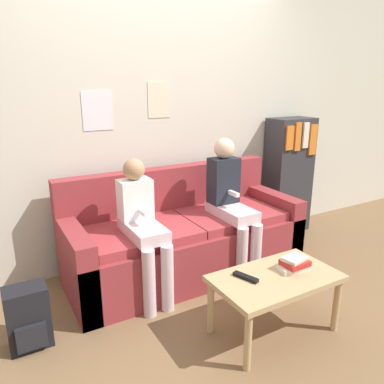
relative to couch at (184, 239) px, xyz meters
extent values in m
plane|color=brown|center=(0.00, -0.50, -0.30)|extent=(10.00, 10.00, 0.00)
cube|color=beige|center=(0.00, 0.48, 1.00)|extent=(8.00, 0.06, 2.60)
cube|color=silver|center=(-0.54, 0.44, 1.06)|extent=(0.24, 0.00, 0.31)
cube|color=beige|center=(0.00, 0.44, 1.13)|extent=(0.20, 0.00, 0.30)
cube|color=maroon|center=(0.00, -0.04, -0.08)|extent=(1.96, 0.77, 0.43)
cube|color=maroon|center=(0.00, 0.28, 0.35)|extent=(1.96, 0.14, 0.44)
cube|color=maroon|center=(-0.91, -0.04, 0.00)|extent=(0.14, 0.77, 0.59)
cube|color=maroon|center=(0.91, -0.04, 0.00)|extent=(0.14, 0.77, 0.59)
cube|color=#A1343A|center=(-0.42, -0.07, 0.17)|extent=(0.82, 0.61, 0.07)
cube|color=#A1343A|center=(0.42, -0.07, 0.17)|extent=(0.82, 0.61, 0.07)
cube|color=tan|center=(0.12, -1.00, 0.09)|extent=(0.80, 0.47, 0.04)
cylinder|color=tan|center=(-0.24, -1.20, -0.11)|extent=(0.04, 0.04, 0.37)
cylinder|color=tan|center=(0.48, -1.20, -0.11)|extent=(0.04, 0.04, 0.37)
cylinder|color=tan|center=(-0.24, -0.81, -0.11)|extent=(0.04, 0.04, 0.37)
cylinder|color=tan|center=(0.48, -0.81, -0.11)|extent=(0.04, 0.04, 0.37)
cylinder|color=silver|center=(-0.52, -0.45, -0.05)|extent=(0.09, 0.09, 0.50)
cylinder|color=silver|center=(-0.38, -0.45, -0.05)|extent=(0.09, 0.09, 0.50)
cube|color=silver|center=(-0.45, -0.20, 0.25)|extent=(0.23, 0.48, 0.09)
cube|color=white|center=(-0.45, -0.07, 0.44)|extent=(0.24, 0.16, 0.30)
sphere|color=tan|center=(-0.45, -0.07, 0.67)|extent=(0.16, 0.16, 0.16)
cube|color=white|center=(-0.45, -0.22, 0.38)|extent=(0.03, 0.12, 0.03)
cylinder|color=silver|center=(0.27, -0.45, -0.05)|extent=(0.09, 0.09, 0.50)
cylinder|color=silver|center=(0.41, -0.45, -0.05)|extent=(0.09, 0.09, 0.50)
cube|color=silver|center=(0.34, -0.20, 0.25)|extent=(0.23, 0.48, 0.09)
cube|color=#1E232D|center=(0.34, -0.07, 0.48)|extent=(0.24, 0.16, 0.38)
sphere|color=beige|center=(0.34, -0.07, 0.76)|extent=(0.17, 0.17, 0.17)
cube|color=white|center=(0.34, -0.22, 0.41)|extent=(0.03, 0.12, 0.03)
cube|color=black|center=(-0.07, -0.94, 0.12)|extent=(0.09, 0.17, 0.02)
cube|color=silver|center=(0.27, -1.00, 0.12)|extent=(0.22, 0.15, 0.03)
cube|color=red|center=(0.28, -1.00, 0.15)|extent=(0.17, 0.13, 0.03)
cube|color=silver|center=(0.27, -1.00, 0.18)|extent=(0.16, 0.13, 0.02)
cube|color=#2D2D33|center=(1.42, 0.29, 0.31)|extent=(0.47, 0.28, 1.22)
cube|color=orange|center=(1.26, 0.14, 0.75)|extent=(0.09, 0.02, 0.24)
cube|color=orange|center=(1.37, 0.14, 0.75)|extent=(0.07, 0.02, 0.28)
cube|color=silver|center=(1.48, 0.14, 0.76)|extent=(0.07, 0.02, 0.26)
cube|color=orange|center=(1.59, 0.14, 0.71)|extent=(0.09, 0.02, 0.31)
cube|color=black|center=(-1.29, -0.36, -0.10)|extent=(0.25, 0.17, 0.40)
cube|color=black|center=(-1.29, -0.46, -0.18)|extent=(0.18, 0.03, 0.16)
camera|label=1|loc=(-1.39, -2.58, 1.29)|focal=35.00mm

